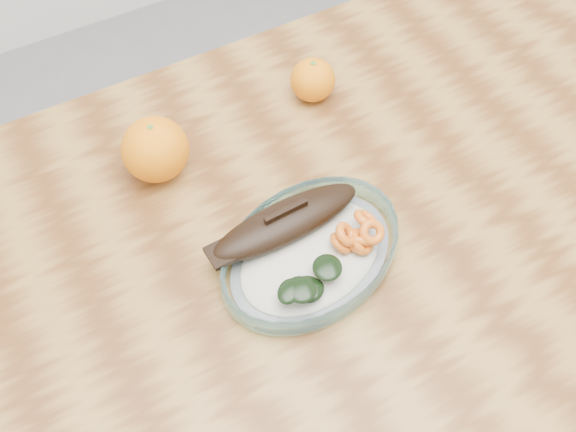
{
  "coord_description": "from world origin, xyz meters",
  "views": [
    {
      "loc": [
        -0.31,
        -0.42,
        1.52
      ],
      "look_at": [
        -0.05,
        0.05,
        0.77
      ],
      "focal_mm": 45.0,
      "sensor_mm": 36.0,
      "label": 1
    }
  ],
  "objects_px": {
    "dining_table": "(338,275)",
    "orange_left": "(155,150)",
    "plated_meal": "(310,250)",
    "orange_right": "(313,80)"
  },
  "relations": [
    {
      "from": "dining_table",
      "to": "orange_left",
      "type": "bearing_deg",
      "value": 128.29
    },
    {
      "from": "plated_meal",
      "to": "orange_left",
      "type": "height_order",
      "value": "orange_left"
    },
    {
      "from": "orange_left",
      "to": "orange_right",
      "type": "height_order",
      "value": "orange_left"
    },
    {
      "from": "dining_table",
      "to": "plated_meal",
      "type": "relative_size",
      "value": 2.14
    },
    {
      "from": "orange_left",
      "to": "plated_meal",
      "type": "bearing_deg",
      "value": -63.22
    },
    {
      "from": "orange_left",
      "to": "orange_right",
      "type": "bearing_deg",
      "value": 5.8
    },
    {
      "from": "plated_meal",
      "to": "orange_right",
      "type": "bearing_deg",
      "value": 44.37
    },
    {
      "from": "plated_meal",
      "to": "dining_table",
      "type": "bearing_deg",
      "value": -4.53
    },
    {
      "from": "dining_table",
      "to": "plated_meal",
      "type": "distance_m",
      "value": 0.13
    },
    {
      "from": "dining_table",
      "to": "plated_meal",
      "type": "height_order",
      "value": "plated_meal"
    }
  ]
}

